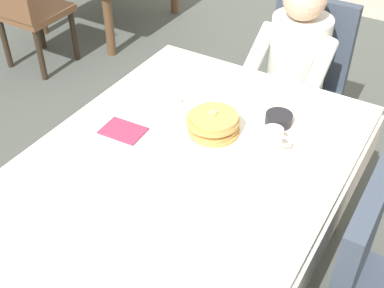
% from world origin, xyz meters
% --- Properties ---
extents(ground_plane, '(14.00, 14.00, 0.00)m').
position_xyz_m(ground_plane, '(0.00, 0.00, 0.00)').
color(ground_plane, '#474C47').
extents(dining_table_main, '(1.12, 1.52, 0.74)m').
position_xyz_m(dining_table_main, '(0.00, 0.00, 0.65)').
color(dining_table_main, silver).
rests_on(dining_table_main, ground).
extents(chair_diner, '(0.44, 0.45, 0.93)m').
position_xyz_m(chair_diner, '(0.05, 1.17, 0.53)').
color(chair_diner, '#384251').
rests_on(chair_diner, ground).
extents(diner_person, '(0.40, 0.43, 1.12)m').
position_xyz_m(diner_person, '(0.05, 1.01, 0.67)').
color(diner_person, silver).
rests_on(diner_person, ground).
extents(plate_breakfast, '(0.28, 0.28, 0.02)m').
position_xyz_m(plate_breakfast, '(0.02, 0.21, 0.75)').
color(plate_breakfast, white).
rests_on(plate_breakfast, dining_table_main).
extents(breakfast_stack, '(0.21, 0.21, 0.10)m').
position_xyz_m(breakfast_stack, '(0.02, 0.20, 0.80)').
color(breakfast_stack, tan).
rests_on(breakfast_stack, plate_breakfast).
extents(cup_coffee, '(0.11, 0.08, 0.08)m').
position_xyz_m(cup_coffee, '(0.25, 0.26, 0.78)').
color(cup_coffee, white).
rests_on(cup_coffee, dining_table_main).
extents(bowl_butter, '(0.11, 0.11, 0.04)m').
position_xyz_m(bowl_butter, '(0.21, 0.41, 0.76)').
color(bowl_butter, black).
rests_on(bowl_butter, dining_table_main).
extents(syrup_pitcher, '(0.08, 0.08, 0.07)m').
position_xyz_m(syrup_pitcher, '(-0.22, 0.30, 0.78)').
color(syrup_pitcher, silver).
rests_on(syrup_pitcher, dining_table_main).
extents(fork_left_of_plate, '(0.02, 0.18, 0.00)m').
position_xyz_m(fork_left_of_plate, '(-0.17, 0.19, 0.74)').
color(fork_left_of_plate, silver).
rests_on(fork_left_of_plate, dining_table_main).
extents(knife_right_of_plate, '(0.02, 0.20, 0.00)m').
position_xyz_m(knife_right_of_plate, '(0.21, 0.19, 0.74)').
color(knife_right_of_plate, silver).
rests_on(knife_right_of_plate, dining_table_main).
extents(spoon_near_edge, '(0.15, 0.06, 0.00)m').
position_xyz_m(spoon_near_edge, '(-0.02, -0.11, 0.74)').
color(spoon_near_edge, silver).
rests_on(spoon_near_edge, dining_table_main).
extents(napkin_folded, '(0.18, 0.13, 0.01)m').
position_xyz_m(napkin_folded, '(-0.30, 0.04, 0.74)').
color(napkin_folded, '#8C2D4C').
rests_on(napkin_folded, dining_table_main).
extents(background_chair_empty, '(0.44, 0.45, 0.93)m').
position_xyz_m(background_chair_empty, '(-2.02, 1.09, 0.53)').
color(background_chair_empty, brown).
rests_on(background_chair_empty, ground).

